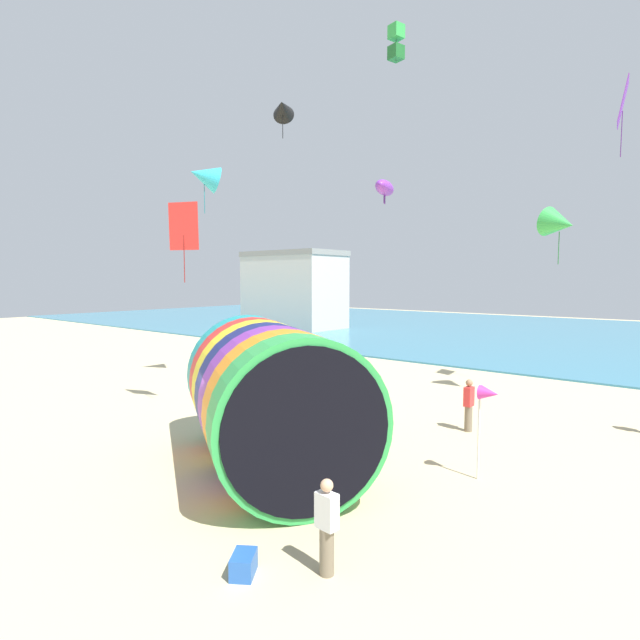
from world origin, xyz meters
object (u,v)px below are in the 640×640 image
at_px(kite_green_box, 396,42).
at_px(cooler_box, 244,564).
at_px(kite_green_delta, 560,223).
at_px(kite_red_diamond, 184,227).
at_px(kite_purple_parafoil, 385,188).
at_px(kite_cyan_delta, 204,176).
at_px(kite_black_delta, 283,108).
at_px(beach_flag, 488,397).
at_px(kite_handler, 327,526).
at_px(bystander_mid_beach, 469,405).
at_px(kite_purple_diamond, 623,103).
at_px(giant_inflatable_tube, 270,396).

height_order(kite_green_box, cooler_box, kite_green_box).
height_order(kite_green_delta, kite_red_diamond, kite_green_delta).
height_order(kite_purple_parafoil, kite_cyan_delta, kite_cyan_delta).
height_order(kite_black_delta, beach_flag, kite_black_delta).
xyz_separation_m(kite_cyan_delta, kite_green_box, (5.54, 6.90, 6.48)).
relative_size(kite_red_diamond, beach_flag, 1.20).
bearing_deg(kite_cyan_delta, kite_green_delta, 25.83).
xyz_separation_m(kite_red_diamond, kite_green_box, (2.14, 10.47, 9.21)).
relative_size(kite_purple_parafoil, cooler_box, 3.21).
bearing_deg(kite_handler, kite_green_box, 117.52).
bearing_deg(kite_cyan_delta, cooler_box, -35.87).
xyz_separation_m(bystander_mid_beach, cooler_box, (0.28, -9.69, -0.67)).
distance_m(kite_purple_diamond, kite_black_delta, 13.80).
bearing_deg(kite_purple_diamond, kite_cyan_delta, -150.21).
distance_m(kite_purple_diamond, cooler_box, 20.78).
height_order(kite_black_delta, kite_red_diamond, kite_black_delta).
bearing_deg(kite_handler, kite_purple_parafoil, 116.78).
bearing_deg(kite_handler, kite_green_delta, 90.90).
relative_size(kite_black_delta, beach_flag, 0.83).
height_order(giant_inflatable_tube, kite_green_box, kite_green_box).
bearing_deg(kite_purple_parafoil, kite_black_delta, 160.55).
distance_m(bystander_mid_beach, cooler_box, 9.72).
relative_size(giant_inflatable_tube, kite_purple_parafoil, 4.45).
bearing_deg(beach_flag, kite_cyan_delta, 169.15).
height_order(kite_purple_parafoil, kite_black_delta, kite_black_delta).
xyz_separation_m(kite_black_delta, kite_cyan_delta, (-2.05, -2.88, -3.20)).
xyz_separation_m(kite_black_delta, cooler_box, (10.23, -11.76, -12.34)).
relative_size(kite_cyan_delta, kite_red_diamond, 0.85).
height_order(kite_purple_parafoil, kite_red_diamond, kite_purple_parafoil).
xyz_separation_m(kite_purple_parafoil, kite_black_delta, (-7.02, 2.48, 4.68)).
bearing_deg(kite_green_box, kite_handler, -62.48).
xyz_separation_m(giant_inflatable_tube, kite_handler, (4.03, -2.75, -1.03)).
xyz_separation_m(kite_purple_parafoil, kite_red_diamond, (-5.66, -3.97, -1.24)).
bearing_deg(kite_purple_parafoil, kite_green_delta, 55.88).
bearing_deg(kite_cyan_delta, kite_red_diamond, -46.28).
bearing_deg(kite_cyan_delta, kite_green_box, 51.23).
relative_size(kite_cyan_delta, bystander_mid_beach, 1.41).
height_order(kite_red_diamond, kite_green_box, kite_green_box).
distance_m(kite_cyan_delta, beach_flag, 15.92).
distance_m(giant_inflatable_tube, kite_cyan_delta, 13.03).
xyz_separation_m(kite_purple_parafoil, kite_green_delta, (4.02, 5.93, -0.95)).
height_order(kite_green_delta, kite_cyan_delta, kite_cyan_delta).
bearing_deg(kite_red_diamond, kite_green_box, 78.47).
bearing_deg(kite_green_box, kite_red_diamond, -101.53).
relative_size(kite_handler, kite_green_box, 0.96).
bearing_deg(kite_purple_diamond, kite_red_diamond, -133.26).
xyz_separation_m(giant_inflatable_tube, kite_purple_diamond, (5.37, 13.65, 9.64)).
bearing_deg(kite_green_delta, kite_red_diamond, -134.37).
distance_m(kite_red_diamond, beach_flag, 11.48).
height_order(kite_handler, kite_cyan_delta, kite_cyan_delta).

